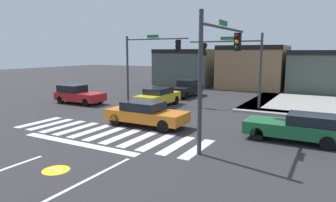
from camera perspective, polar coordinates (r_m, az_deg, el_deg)
ground_plane at (r=19.77m, az=-3.09°, el=-3.09°), size 120.00×120.00×0.00m
crosswalk_near at (r=16.24m, az=-11.59°, el=-5.98°), size 10.93×3.07×0.01m
bike_detector_marking at (r=11.90m, az=-20.30°, el=-12.08°), size 0.99×0.99×0.01m
curb_corner_northeast at (r=26.15m, az=24.71°, el=-0.72°), size 10.00×10.60×0.15m
storefront_row at (r=36.55m, az=15.43°, el=5.95°), size 22.91×6.75×4.92m
traffic_signal_southeast at (r=14.28m, az=9.67°, el=8.39°), size 0.32×5.94×5.85m
traffic_signal_northeast at (r=23.14m, az=12.17°, el=7.99°), size 5.63×0.32×5.53m
traffic_signal_northwest at (r=25.73m, az=-3.57°, el=8.66°), size 5.96×0.32×5.59m
car_green at (r=15.61m, az=23.25°, el=-4.51°), size 4.42×1.77×1.36m
car_orange at (r=17.41m, az=-4.20°, el=-2.34°), size 4.70×1.88×1.40m
car_red at (r=26.04m, az=-16.55°, el=1.20°), size 4.12×1.84×1.50m
car_black at (r=28.95m, az=3.45°, el=2.40°), size 1.72×4.48×1.56m
car_yellow at (r=23.59m, az=-1.84°, el=0.81°), size 1.74×4.35×1.45m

